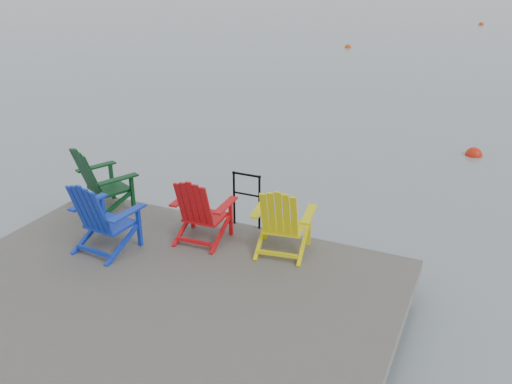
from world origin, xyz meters
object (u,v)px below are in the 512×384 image
at_px(buoy_b, 348,48).
at_px(chair_blue, 102,216).
at_px(buoy_d, 481,25).
at_px(handrail, 247,195).
at_px(chair_red, 201,209).
at_px(buoy_a, 473,155).
at_px(chair_yellow, 282,219).
at_px(chair_green, 100,179).

bearing_deg(buoy_b, chair_blue, -82.83).
relative_size(chair_blue, buoy_d, 2.94).
xyz_separation_m(handrail, chair_red, (-0.40, -0.74, -0.01)).
height_order(buoy_a, buoy_b, buoy_a).
height_order(handrail, chair_yellow, chair_yellow).
xyz_separation_m(chair_blue, chair_red, (1.14, 0.83, -0.03)).
relative_size(chair_yellow, buoy_b, 3.07).
height_order(chair_blue, chair_red, chair_blue).
bearing_deg(chair_blue, chair_yellow, 27.91).
height_order(handrail, buoy_d, handrail).
height_order(handrail, chair_blue, chair_blue).
bearing_deg(chair_green, buoy_a, 76.58).
height_order(chair_blue, buoy_d, chair_blue).
bearing_deg(buoy_b, buoy_a, -64.50).
bearing_deg(chair_blue, chair_red, 41.15).
distance_m(chair_yellow, buoy_d, 38.14).
height_order(chair_red, buoy_d, chair_red).
height_order(chair_blue, buoy_a, chair_blue).
height_order(chair_yellow, buoy_b, chair_yellow).
distance_m(chair_blue, buoy_b, 24.40).
distance_m(handrail, chair_yellow, 1.01).
bearing_deg(buoy_d, chair_red, -92.56).
relative_size(chair_red, buoy_b, 3.03).
bearing_deg(chair_yellow, chair_red, 178.66).
bearing_deg(chair_green, chair_red, 17.09).
distance_m(chair_yellow, buoy_a, 7.62).
distance_m(chair_yellow, buoy_b, 23.83).
bearing_deg(chair_yellow, chair_blue, -166.26).
xyz_separation_m(chair_red, buoy_b, (-4.19, 23.35, -1.03)).
bearing_deg(buoy_b, chair_red, -79.83).
distance_m(chair_green, buoy_a, 9.07).
xyz_separation_m(chair_blue, buoy_b, (-3.04, 24.19, -1.06)).
bearing_deg(handrail, chair_red, -118.63).
distance_m(chair_red, buoy_d, 38.34).
relative_size(buoy_a, buoy_b, 1.17).
distance_m(chair_green, chair_red, 2.07).
xyz_separation_m(chair_yellow, buoy_d, (0.47, 38.12, -1.04)).
relative_size(chair_blue, chair_red, 1.06).
relative_size(chair_green, chair_blue, 1.02).
bearing_deg(chair_red, chair_green, 170.22).
bearing_deg(buoy_b, handrail, -78.52).
bearing_deg(chair_green, buoy_b, 119.35).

